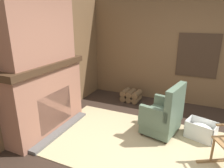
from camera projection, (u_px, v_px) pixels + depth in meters
The scene contains 11 objects.
ground_plane at pixel (162, 159), 3.09m from camera, with size 14.00×14.00×0.00m, color #2D2119.
wood_panel_wall_left at pixel (32, 63), 3.64m from camera, with size 0.06×5.45×2.60m.
wood_panel_wall_back at pixel (186, 52), 4.81m from camera, with size 5.45×0.09×2.60m.
fireplace_hearth at pixel (47, 98), 3.74m from camera, with size 0.64×1.78×1.32m.
chimney_breast at pixel (38, 26), 3.34m from camera, with size 0.37×1.48×1.26m.
area_rug at pixel (139, 143), 3.46m from camera, with size 3.27×1.95×0.01m.
armchair at pixel (164, 116), 3.67m from camera, with size 0.72×0.82×0.98m.
firewood_stack at pixel (131, 96), 5.22m from camera, with size 0.50×0.40×0.30m.
laundry_basket at pixel (201, 130), 3.58m from camera, with size 0.57×0.47×0.33m.
oil_lamp_vase at pixel (14, 63), 3.04m from camera, with size 0.11×0.11×0.28m.
storage_case at pixel (53, 55), 3.83m from camera, with size 0.17×0.26×0.15m.
Camera 1 is at (0.34, -2.67, 2.07)m, focal length 32.00 mm.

